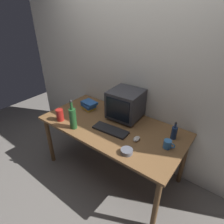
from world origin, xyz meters
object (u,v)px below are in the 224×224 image
at_px(mug, 168,144).
at_px(metal_canister, 60,115).
at_px(crt_monitor, 126,104).
at_px(cd_spindle, 127,151).
at_px(book_stack, 89,105).
at_px(bottle_short, 174,132).
at_px(bottle_tall, 73,118).
at_px(keyboard, 110,130).
at_px(computer_mouse, 137,139).

xyz_separation_m(mug, metal_canister, (-1.27, -0.32, 0.03)).
distance_m(crt_monitor, cd_spindle, 0.69).
bearing_deg(metal_canister, book_stack, 80.06).
height_order(crt_monitor, bottle_short, crt_monitor).
bearing_deg(metal_canister, cd_spindle, -0.03).
relative_size(bottle_short, mug, 1.74).
height_order(bottle_tall, book_stack, bottle_tall).
bearing_deg(bottle_tall, mug, 17.92).
xyz_separation_m(crt_monitor, bottle_tall, (-0.35, -0.56, -0.06)).
height_order(mug, cd_spindle, mug).
height_order(keyboard, metal_canister, metal_canister).
xyz_separation_m(bottle_tall, mug, (1.02, 0.33, -0.09)).
bearing_deg(metal_canister, keyboard, 17.32).
bearing_deg(bottle_short, crt_monitor, 176.22).
xyz_separation_m(bottle_tall, metal_canister, (-0.26, 0.01, -0.06)).
relative_size(crt_monitor, bottle_short, 1.97).
distance_m(bottle_tall, cd_spindle, 0.74).
xyz_separation_m(crt_monitor, keyboard, (0.03, -0.35, -0.18)).
relative_size(bottle_tall, metal_canister, 2.43).
xyz_separation_m(crt_monitor, book_stack, (-0.53, -0.11, -0.14)).
height_order(bottle_tall, bottle_short, bottle_tall).
distance_m(crt_monitor, metal_canister, 0.82).
xyz_separation_m(cd_spindle, metal_canister, (-0.99, 0.00, 0.05)).
relative_size(keyboard, cd_spindle, 3.50).
bearing_deg(metal_canister, computer_mouse, 13.61).
distance_m(book_stack, mug, 1.20).
bearing_deg(crt_monitor, book_stack, -168.13).
bearing_deg(mug, book_stack, 174.37).
xyz_separation_m(computer_mouse, mug, (0.31, 0.08, 0.03)).
height_order(bottle_tall, cd_spindle, bottle_tall).
bearing_deg(computer_mouse, mug, 14.86).
xyz_separation_m(computer_mouse, bottle_short, (0.30, 0.27, 0.06)).
height_order(crt_monitor, mug, crt_monitor).
distance_m(keyboard, mug, 0.65).
bearing_deg(cd_spindle, book_stack, 154.64).
distance_m(crt_monitor, keyboard, 0.39).
xyz_separation_m(mug, cd_spindle, (-0.28, -0.32, -0.02)).
bearing_deg(book_stack, keyboard, -22.73).
bearing_deg(crt_monitor, cd_spindle, -54.78).
distance_m(keyboard, cd_spindle, 0.41).
xyz_separation_m(crt_monitor, mug, (0.67, -0.23, -0.15)).
distance_m(mug, cd_spindle, 0.42).
height_order(cd_spindle, metal_canister, metal_canister).
bearing_deg(computer_mouse, metal_canister, -166.40).
xyz_separation_m(bottle_short, metal_canister, (-1.26, -0.50, -0.00)).
bearing_deg(mug, computer_mouse, -165.12).
xyz_separation_m(book_stack, cd_spindle, (0.92, -0.43, -0.03)).
xyz_separation_m(crt_monitor, metal_canister, (-0.61, -0.55, -0.12)).
relative_size(computer_mouse, cd_spindle, 0.83).
relative_size(bottle_tall, book_stack, 1.61).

